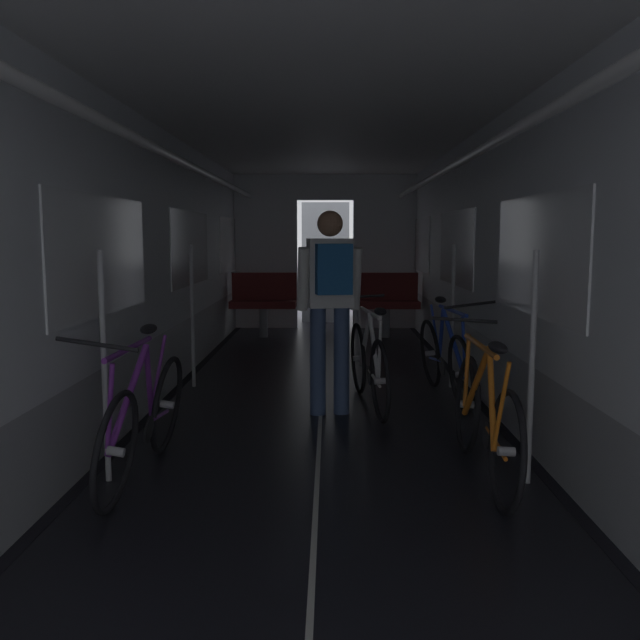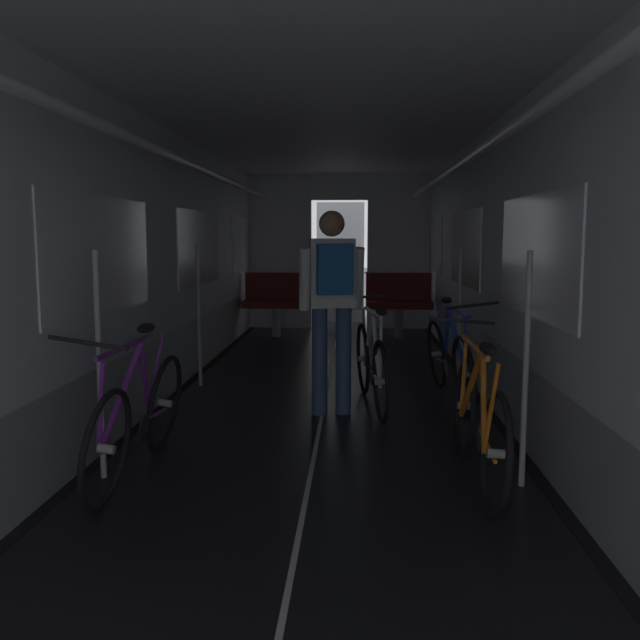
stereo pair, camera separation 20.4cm
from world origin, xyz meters
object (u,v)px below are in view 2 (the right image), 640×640
Objects in this scene: bench_seat_far_right at (399,299)px; person_cyclist_aisle at (332,293)px; bicycle_blue at (450,358)px; bicycle_orange at (478,419)px; bicycle_white_in_aisle at (371,364)px; bicycle_purple at (138,415)px; bench_seat_far_left at (277,298)px.

person_cyclist_aisle reaches higher than bench_seat_far_right.
bicycle_blue is (0.23, -3.84, -0.19)m from bench_seat_far_right.
bicycle_orange reaches higher than bicycle_white_in_aisle.
bicycle_orange is 1.00× the size of person_cyclist_aisle.
bicycle_white_in_aisle is at bearing -156.51° from bicycle_blue.
bicycle_white_in_aisle is at bearing 50.07° from bicycle_purple.
bench_seat_far_left is 4.35m from bicycle_blue.
bicycle_blue is 3.01m from bicycle_purple.
bicycle_purple reaches higher than bicycle_orange.
bicycle_orange is 1.87m from person_cyclist_aisle.
bicycle_purple is at bearing -91.55° from bench_seat_far_left.
bench_seat_far_right is (1.80, 0.00, 0.00)m from bench_seat_far_left.
person_cyclist_aisle is (-0.82, -4.42, 0.45)m from bench_seat_far_right.
bicycle_orange is 1.85m from bicycle_white_in_aisle.
bench_seat_far_left is 6.21m from bicycle_orange.
bench_seat_far_right is at bearing 83.33° from bicycle_white_in_aisle.
bicycle_purple is 1.00× the size of person_cyclist_aisle.
bench_seat_far_left is at bearing 102.54° from person_cyclist_aisle.
bicycle_purple is at bearing -108.34° from bench_seat_far_right.
bench_seat_far_right is at bearing 71.66° from bicycle_purple.
bicycle_white_in_aisle is (-0.71, -0.31, 0.00)m from bicycle_blue.
bench_seat_far_right is at bearing 0.00° from bench_seat_far_left.
bench_seat_far_left is at bearing 117.83° from bicycle_blue.
bicycle_purple reaches higher than bench_seat_far_left.
bench_seat_far_left reaches higher than bicycle_orange.
bench_seat_far_right is 0.58× the size of person_cyclist_aisle.
bicycle_purple is 1.98m from person_cyclist_aisle.
bicycle_purple reaches higher than bench_seat_far_right.
person_cyclist_aisle is at bearing -140.92° from bicycle_white_in_aisle.
bench_seat_far_left is 4.36m from bicycle_white_in_aisle.
bicycle_white_in_aisle is at bearing 39.08° from person_cyclist_aisle.
bench_seat_far_right is 3.85m from bicycle_blue.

